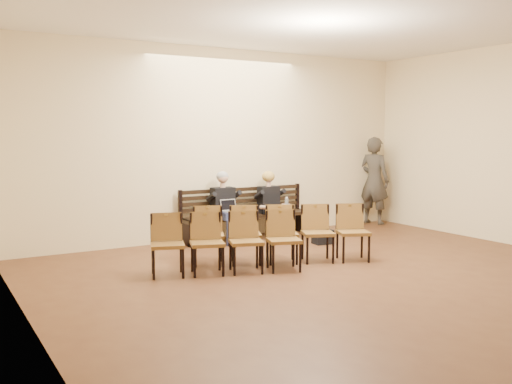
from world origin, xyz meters
TOP-DOWN VIEW (x-y plane):
  - ground at (0.00, 0.00)m, footprint 10.00×10.00m
  - room_walls at (0.00, 0.79)m, footprint 8.02×10.01m
  - bench at (0.31, 4.65)m, footprint 2.60×0.90m
  - seated_man at (-0.22, 4.53)m, footprint 0.50×0.70m
  - seated_woman at (0.75, 4.53)m, footprint 0.48×0.66m
  - laptop at (-0.20, 4.33)m, footprint 0.34×0.29m
  - water_bottle at (0.89, 4.23)m, footprint 0.08×0.08m
  - bag at (1.19, 3.52)m, footprint 0.36×0.27m
  - passerby at (3.50, 4.75)m, footprint 0.74×0.91m
  - chair_row_front at (-0.23, 2.67)m, footprint 2.64×1.51m
  - chair_row_back at (-1.25, 2.52)m, footprint 2.13×1.12m

SIDE VIEW (x-z plane):
  - ground at x=0.00m, z-range 0.00..0.00m
  - bag at x=1.19m, z-range 0.00..0.25m
  - bench at x=0.31m, z-range 0.00..0.45m
  - chair_row_back at x=-1.25m, z-range 0.00..0.86m
  - chair_row_front at x=-0.23m, z-range 0.00..0.87m
  - seated_woman at x=0.75m, z-range 0.00..1.11m
  - laptop at x=-0.20m, z-range 0.45..0.67m
  - water_bottle at x=0.89m, z-range 0.45..0.67m
  - seated_man at x=-0.22m, z-range 0.00..1.21m
  - passerby at x=3.50m, z-range 0.00..2.15m
  - room_walls at x=0.00m, z-range 0.78..4.29m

